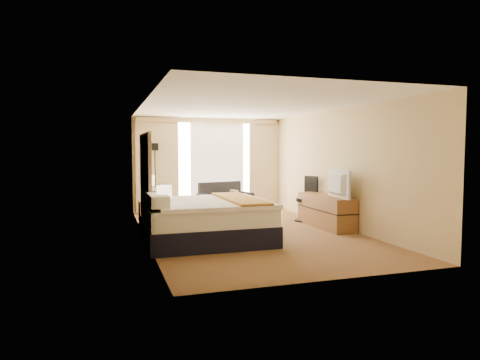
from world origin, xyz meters
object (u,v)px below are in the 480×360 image
object	(u,v)px
nightstand_right	(149,213)
lamp_left	(164,193)
floor_lamp	(155,164)
bed	(205,220)
nightstand_left	(164,233)
media_dresser	(326,211)
lamp_right	(148,181)
television	(334,184)
desk_chair	(307,201)
loveseat	(225,204)

from	to	relation	value
nightstand_right	lamp_left	xyz separation A→B (m)	(0.01, -2.48, 0.70)
floor_lamp	bed	bearing A→B (deg)	-82.92
nightstand_left	media_dresser	bearing A→B (deg)	15.84
lamp_right	television	world-z (taller)	television
media_dresser	desk_chair	xyz separation A→B (m)	(-0.03, 0.86, 0.13)
nightstand_left	lamp_right	xyz separation A→B (m)	(-0.01, 2.50, 0.73)
media_dresser	lamp_left	xyz separation A→B (m)	(-3.69, -1.03, 0.62)
loveseat	lamp_left	size ratio (longest dim) A/B	2.76
television	lamp_right	bearing A→B (deg)	69.00
floor_lamp	television	size ratio (longest dim) A/B	1.86
desk_chair	television	size ratio (longest dim) A/B	1.06
nightstand_right	desk_chair	world-z (taller)	desk_chair
media_dresser	loveseat	distance (m)	2.97
nightstand_right	media_dresser	world-z (taller)	media_dresser
nightstand_right	lamp_left	size ratio (longest dim) A/B	1.01
media_dresser	nightstand_right	bearing A→B (deg)	158.60
television	media_dresser	bearing A→B (deg)	-0.28
nightstand_right	bed	distance (m)	2.25
bed	lamp_left	world-z (taller)	same
bed	lamp_left	xyz separation A→B (m)	(-0.80, -0.38, 0.57)
nightstand_right	media_dresser	distance (m)	3.97
nightstand_left	television	world-z (taller)	television
loveseat	bed	bearing A→B (deg)	-127.08
nightstand_left	bed	size ratio (longest dim) A/B	0.24
media_dresser	floor_lamp	size ratio (longest dim) A/B	0.96
nightstand_left	bed	bearing A→B (deg)	26.34
floor_lamp	lamp_right	world-z (taller)	floor_lamp
nightstand_right	desk_chair	bearing A→B (deg)	-9.12
desk_chair	loveseat	bearing A→B (deg)	116.01
desk_chair	lamp_left	bearing A→B (deg)	-171.17
desk_chair	lamp_right	size ratio (longest dim) A/B	1.84
floor_lamp	desk_chair	xyz separation A→B (m)	(3.34, -2.29, -0.85)
lamp_left	television	world-z (taller)	television
loveseat	floor_lamp	xyz separation A→B (m)	(-1.74, 0.66, 1.05)
media_dresser	loveseat	world-z (taller)	loveseat
lamp_left	lamp_right	distance (m)	2.48
nightstand_right	loveseat	size ratio (longest dim) A/B	0.37
nightstand_left	floor_lamp	distance (m)	4.35
nightstand_left	television	size ratio (longest dim) A/B	0.54
lamp_right	lamp_left	bearing A→B (deg)	-89.52
media_dresser	lamp_right	world-z (taller)	lamp_right
nightstand_left	desk_chair	xyz separation A→B (m)	(3.67, 1.91, 0.20)
loveseat	floor_lamp	distance (m)	2.14
floor_lamp	television	xyz separation A→B (m)	(3.31, -3.59, -0.34)
bed	television	xyz separation A→B (m)	(2.84, 0.21, 0.59)
lamp_right	floor_lamp	bearing A→B (deg)	78.56
desk_chair	television	world-z (taller)	television
bed	loveseat	size ratio (longest dim) A/B	1.50
nightstand_left	desk_chair	distance (m)	4.15
nightstand_right	loveseat	world-z (taller)	loveseat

